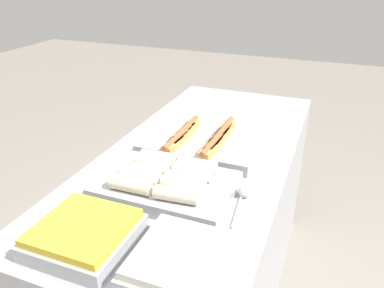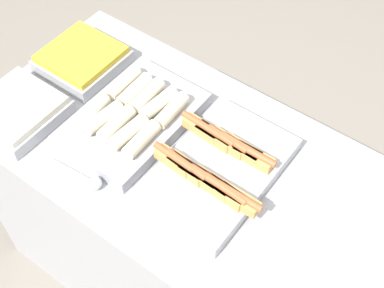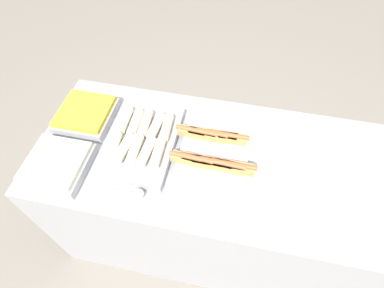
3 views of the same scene
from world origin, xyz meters
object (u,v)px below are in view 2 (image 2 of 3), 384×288
(tray_hotdogs, at_px, (219,168))
(tray_side_back, at_px, (82,59))
(tray_wraps, at_px, (133,117))
(tray_side_front, at_px, (18,110))
(serving_spoon_near, at_px, (91,181))

(tray_hotdogs, xyz_separation_m, tray_side_back, (-0.70, 0.11, -0.00))
(tray_wraps, relative_size, tray_side_back, 1.73)
(tray_hotdogs, height_order, tray_side_front, tray_hotdogs)
(tray_wraps, bearing_deg, tray_side_back, 162.57)
(tray_hotdogs, relative_size, tray_wraps, 1.04)
(tray_side_back, relative_size, serving_spoon_near, 1.30)
(tray_hotdogs, distance_m, tray_side_back, 0.71)
(tray_hotdogs, xyz_separation_m, tray_side_front, (-0.70, -0.21, -0.00))
(tray_side_front, distance_m, serving_spoon_near, 0.40)
(tray_wraps, height_order, serving_spoon_near, tray_wraps)
(tray_wraps, distance_m, serving_spoon_near, 0.28)
(tray_wraps, distance_m, tray_side_front, 0.40)
(tray_side_front, xyz_separation_m, tray_side_back, (0.00, 0.32, 0.00))
(tray_hotdogs, bearing_deg, tray_side_back, 171.15)
(tray_hotdogs, relative_size, tray_side_front, 1.80)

